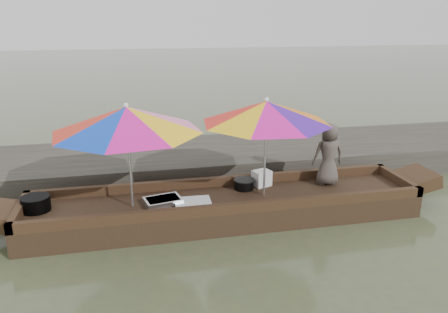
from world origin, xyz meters
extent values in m
plane|color=#424C33|center=(0.00, 0.00, 0.00)|extent=(80.00, 80.00, 0.00)
cube|color=#2D2B26|center=(0.00, 2.20, 0.25)|extent=(22.00, 2.20, 0.50)
cube|color=black|center=(0.00, 0.00, 0.17)|extent=(6.06, 1.20, 0.35)
cylinder|color=black|center=(-2.78, 0.14, 0.46)|extent=(0.41, 0.41, 0.22)
cube|color=silver|center=(-0.96, -0.01, 0.39)|extent=(0.60, 0.48, 0.09)
cube|color=silver|center=(-0.53, -0.13, 0.38)|extent=(0.55, 0.39, 0.06)
cylinder|color=black|center=(0.38, 0.32, 0.42)|extent=(0.32, 0.32, 0.15)
cube|color=silver|center=(0.70, 0.40, 0.48)|extent=(0.34, 0.30, 0.26)
imported|color=#48403B|center=(1.80, 0.25, 0.87)|extent=(0.53, 0.36, 1.05)
camera|label=1|loc=(-1.34, -6.10, 3.03)|focal=35.00mm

